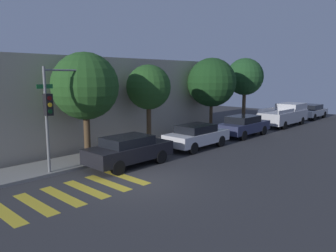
{
  "coord_description": "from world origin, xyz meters",
  "views": [
    {
      "loc": [
        -8.42,
        -9.53,
        4.25
      ],
      "look_at": [
        3.99,
        2.1,
        1.6
      ],
      "focal_mm": 35.0,
      "sensor_mm": 36.0,
      "label": 1
    }
  ],
  "objects_px": {
    "tree_behind_truck": "(245,77)",
    "sedan_middle": "(197,136)",
    "tree_midblock": "(149,88)",
    "tree_far_end": "(212,82)",
    "sedan_far_end": "(243,125)",
    "sedan_tail_of_row": "(311,111)",
    "tree_near_corner": "(85,86)",
    "sedan_near_corner": "(129,150)",
    "traffic_light_pole": "(56,100)",
    "pickup_truck": "(285,115)"
  },
  "relations": [
    {
      "from": "tree_behind_truck",
      "to": "sedan_middle",
      "type": "bearing_deg",
      "value": -165.95
    },
    {
      "from": "tree_midblock",
      "to": "tree_far_end",
      "type": "height_order",
      "value": "tree_far_end"
    },
    {
      "from": "sedan_far_end",
      "to": "sedan_tail_of_row",
      "type": "xyz_separation_m",
      "value": [
        12.88,
        -0.0,
        -0.03
      ]
    },
    {
      "from": "sedan_tail_of_row",
      "to": "tree_near_corner",
      "type": "height_order",
      "value": "tree_near_corner"
    },
    {
      "from": "sedan_far_end",
      "to": "tree_near_corner",
      "type": "xyz_separation_m",
      "value": [
        -11.2,
        2.31,
        2.94
      ]
    },
    {
      "from": "sedan_tail_of_row",
      "to": "tree_far_end",
      "type": "bearing_deg",
      "value": 170.34
    },
    {
      "from": "sedan_tail_of_row",
      "to": "tree_far_end",
      "type": "xyz_separation_m",
      "value": [
        -13.56,
        2.31,
        2.98
      ]
    },
    {
      "from": "tree_far_end",
      "to": "sedan_near_corner",
      "type": "bearing_deg",
      "value": -166.68
    },
    {
      "from": "traffic_light_pole",
      "to": "pickup_truck",
      "type": "distance_m",
      "value": 20.24
    },
    {
      "from": "sedan_near_corner",
      "to": "tree_near_corner",
      "type": "relative_size",
      "value": 0.79
    },
    {
      "from": "tree_behind_truck",
      "to": "sedan_near_corner",
      "type": "bearing_deg",
      "value": -170.88
    },
    {
      "from": "sedan_middle",
      "to": "pickup_truck",
      "type": "relative_size",
      "value": 0.74
    },
    {
      "from": "traffic_light_pole",
      "to": "sedan_near_corner",
      "type": "xyz_separation_m",
      "value": [
        2.87,
        -1.27,
        -2.43
      ]
    },
    {
      "from": "sedan_tail_of_row",
      "to": "tree_midblock",
      "type": "xyz_separation_m",
      "value": [
        -19.82,
        2.31,
        2.79
      ]
    },
    {
      "from": "tree_far_end",
      "to": "tree_behind_truck",
      "type": "bearing_deg",
      "value": 0.0
    },
    {
      "from": "pickup_truck",
      "to": "sedan_middle",
      "type": "bearing_deg",
      "value": 180.0
    },
    {
      "from": "sedan_near_corner",
      "to": "sedan_far_end",
      "type": "distance_m",
      "value": 10.44
    },
    {
      "from": "traffic_light_pole",
      "to": "tree_midblock",
      "type": "distance_m",
      "value": 6.46
    },
    {
      "from": "sedan_far_end",
      "to": "pickup_truck",
      "type": "height_order",
      "value": "pickup_truck"
    },
    {
      "from": "sedan_tail_of_row",
      "to": "tree_near_corner",
      "type": "distance_m",
      "value": 24.36
    },
    {
      "from": "sedan_far_end",
      "to": "tree_far_end",
      "type": "height_order",
      "value": "tree_far_end"
    },
    {
      "from": "traffic_light_pole",
      "to": "tree_far_end",
      "type": "xyz_separation_m",
      "value": [
        12.62,
        1.04,
        0.53
      ]
    },
    {
      "from": "tree_midblock",
      "to": "tree_far_end",
      "type": "bearing_deg",
      "value": 0.0
    },
    {
      "from": "sedan_tail_of_row",
      "to": "tree_near_corner",
      "type": "relative_size",
      "value": 0.83
    },
    {
      "from": "tree_far_end",
      "to": "tree_behind_truck",
      "type": "height_order",
      "value": "tree_behind_truck"
    },
    {
      "from": "traffic_light_pole",
      "to": "tree_behind_truck",
      "type": "distance_m",
      "value": 17.31
    },
    {
      "from": "sedan_far_end",
      "to": "sedan_tail_of_row",
      "type": "height_order",
      "value": "sedan_far_end"
    },
    {
      "from": "sedan_tail_of_row",
      "to": "pickup_truck",
      "type": "bearing_deg",
      "value": -180.0
    },
    {
      "from": "sedan_middle",
      "to": "tree_midblock",
      "type": "xyz_separation_m",
      "value": [
        -1.66,
        2.31,
        2.79
      ]
    },
    {
      "from": "traffic_light_pole",
      "to": "tree_near_corner",
      "type": "height_order",
      "value": "tree_near_corner"
    },
    {
      "from": "traffic_light_pole",
      "to": "sedan_middle",
      "type": "height_order",
      "value": "traffic_light_pole"
    },
    {
      "from": "tree_near_corner",
      "to": "tree_behind_truck",
      "type": "height_order",
      "value": "tree_behind_truck"
    },
    {
      "from": "tree_near_corner",
      "to": "tree_midblock",
      "type": "distance_m",
      "value": 4.26
    },
    {
      "from": "sedan_far_end",
      "to": "sedan_tail_of_row",
      "type": "distance_m",
      "value": 12.88
    },
    {
      "from": "sedan_far_end",
      "to": "sedan_tail_of_row",
      "type": "relative_size",
      "value": 1.0
    },
    {
      "from": "sedan_far_end",
      "to": "tree_midblock",
      "type": "xyz_separation_m",
      "value": [
        -6.94,
        2.31,
        2.77
      ]
    },
    {
      "from": "sedan_middle",
      "to": "sedan_tail_of_row",
      "type": "xyz_separation_m",
      "value": [
        18.16,
        -0.0,
        -0.01
      ]
    },
    {
      "from": "sedan_middle",
      "to": "sedan_near_corner",
      "type": "bearing_deg",
      "value": 180.0
    },
    {
      "from": "sedan_middle",
      "to": "tree_behind_truck",
      "type": "bearing_deg",
      "value": 14.05
    },
    {
      "from": "sedan_middle",
      "to": "sedan_tail_of_row",
      "type": "relative_size",
      "value": 0.95
    },
    {
      "from": "sedan_near_corner",
      "to": "pickup_truck",
      "type": "bearing_deg",
      "value": -0.0
    },
    {
      "from": "tree_near_corner",
      "to": "tree_far_end",
      "type": "bearing_deg",
      "value": 0.0
    },
    {
      "from": "sedan_tail_of_row",
      "to": "tree_behind_truck",
      "type": "height_order",
      "value": "tree_behind_truck"
    },
    {
      "from": "sedan_near_corner",
      "to": "tree_midblock",
      "type": "height_order",
      "value": "tree_midblock"
    },
    {
      "from": "tree_near_corner",
      "to": "sedan_far_end",
      "type": "bearing_deg",
      "value": -11.65
    },
    {
      "from": "sedan_middle",
      "to": "tree_near_corner",
      "type": "bearing_deg",
      "value": 158.67
    },
    {
      "from": "sedan_tail_of_row",
      "to": "tree_midblock",
      "type": "relative_size",
      "value": 0.91
    },
    {
      "from": "sedan_middle",
      "to": "tree_behind_truck",
      "type": "xyz_separation_m",
      "value": [
        9.23,
        2.31,
        3.35
      ]
    },
    {
      "from": "tree_far_end",
      "to": "tree_behind_truck",
      "type": "xyz_separation_m",
      "value": [
        4.63,
        0.0,
        0.38
      ]
    },
    {
      "from": "traffic_light_pole",
      "to": "tree_behind_truck",
      "type": "bearing_deg",
      "value": 3.46
    }
  ]
}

